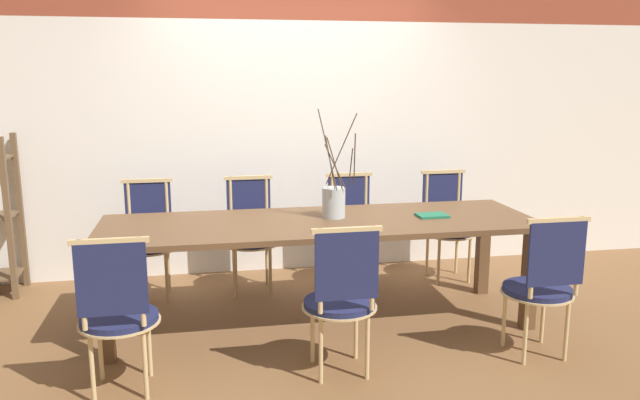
{
  "coord_description": "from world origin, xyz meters",
  "views": [
    {
      "loc": [
        -0.8,
        -4.23,
        1.79
      ],
      "look_at": [
        0.0,
        0.0,
        0.92
      ],
      "focal_mm": 35.0,
      "sensor_mm": 36.0,
      "label": 1
    }
  ],
  "objects_px": {
    "dining_table": "(320,232)",
    "book_stack": "(432,215)",
    "chair_near_center": "(542,283)",
    "chair_far_center": "(352,227)",
    "vase_centerpiece": "(334,201)"
  },
  "relations": [
    {
      "from": "dining_table",
      "to": "book_stack",
      "type": "relative_size",
      "value": 13.78
    },
    {
      "from": "dining_table",
      "to": "chair_near_center",
      "type": "bearing_deg",
      "value": -32.77
    },
    {
      "from": "dining_table",
      "to": "book_stack",
      "type": "height_order",
      "value": "book_stack"
    },
    {
      "from": "chair_far_center",
      "to": "chair_near_center",
      "type": "bearing_deg",
      "value": 117.06
    },
    {
      "from": "dining_table",
      "to": "chair_near_center",
      "type": "relative_size",
      "value": 3.24
    },
    {
      "from": "dining_table",
      "to": "book_stack",
      "type": "bearing_deg",
      "value": -1.59
    },
    {
      "from": "vase_centerpiece",
      "to": "book_stack",
      "type": "height_order",
      "value": "vase_centerpiece"
    },
    {
      "from": "dining_table",
      "to": "vase_centerpiece",
      "type": "bearing_deg",
      "value": 35.61
    },
    {
      "from": "chair_near_center",
      "to": "vase_centerpiece",
      "type": "relative_size",
      "value": 1.21
    },
    {
      "from": "chair_near_center",
      "to": "book_stack",
      "type": "height_order",
      "value": "chair_near_center"
    },
    {
      "from": "chair_near_center",
      "to": "book_stack",
      "type": "relative_size",
      "value": 4.25
    },
    {
      "from": "dining_table",
      "to": "chair_far_center",
      "type": "height_order",
      "value": "chair_far_center"
    },
    {
      "from": "vase_centerpiece",
      "to": "book_stack",
      "type": "relative_size",
      "value": 3.51
    },
    {
      "from": "chair_far_center",
      "to": "book_stack",
      "type": "relative_size",
      "value": 4.25
    },
    {
      "from": "dining_table",
      "to": "chair_far_center",
      "type": "bearing_deg",
      "value": 62.01
    }
  ]
}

